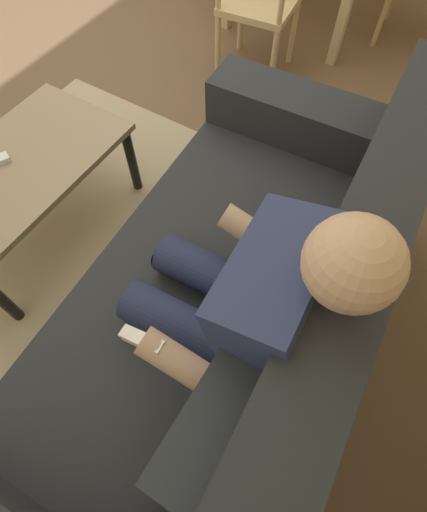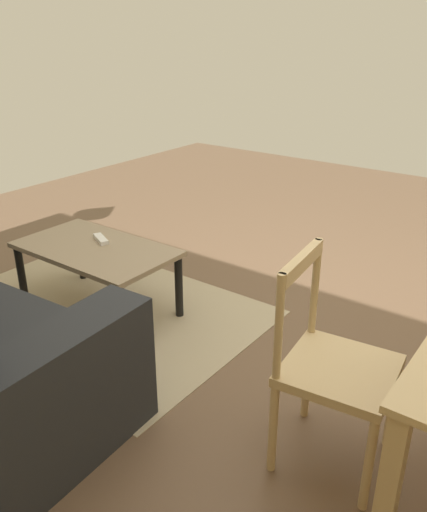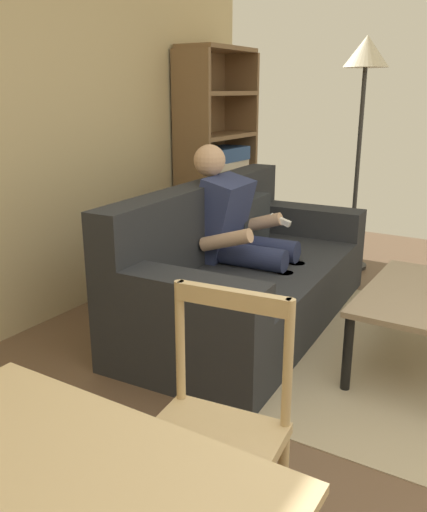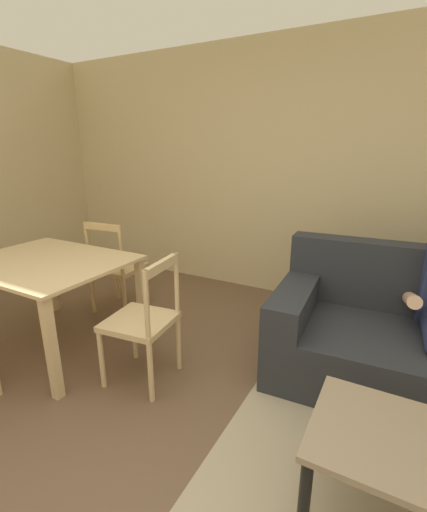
% 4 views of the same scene
% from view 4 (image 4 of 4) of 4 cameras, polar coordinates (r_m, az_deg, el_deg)
% --- Properties ---
extents(ground_plane, '(8.22, 8.22, 0.00)m').
position_cam_4_polar(ground_plane, '(2.04, -16.32, -33.67)').
color(ground_plane, brown).
extents(wall_back, '(6.22, 0.12, 2.62)m').
position_cam_4_polar(wall_back, '(3.80, 13.52, 12.82)').
color(wall_back, '#D1BC8C').
rests_on(wall_back, ground_plane).
extents(dining_table, '(1.23, 0.97, 0.73)m').
position_cam_4_polar(dining_table, '(3.04, -25.42, -2.51)').
color(dining_table, '#D1B27F').
rests_on(dining_table, ground_plane).
extents(dining_chair_near_wall, '(0.46, 0.46, 0.91)m').
position_cam_4_polar(dining_chair_near_wall, '(3.56, -15.37, -1.87)').
color(dining_chair_near_wall, tan).
rests_on(dining_chair_near_wall, ground_plane).
extents(dining_chair_facing_couch, '(0.46, 0.46, 0.89)m').
position_cam_4_polar(dining_chair_facing_couch, '(2.46, -11.28, -10.35)').
color(dining_chair_facing_couch, '#D1B27F').
rests_on(dining_chair_facing_couch, ground_plane).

